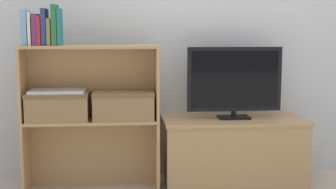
# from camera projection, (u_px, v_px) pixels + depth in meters

# --- Properties ---
(wall_back) EXTENTS (10.00, 0.05, 2.40)m
(wall_back) POSITION_uv_depth(u_px,v_px,m) (164.00, 15.00, 3.42)
(wall_back) COLOR silver
(wall_back) RESTS_ON ground_plane
(tv_stand) EXTENTS (1.00, 0.46, 0.47)m
(tv_stand) POSITION_uv_depth(u_px,v_px,m) (233.00, 150.00, 3.35)
(tv_stand) COLOR tan
(tv_stand) RESTS_ON ground_plane
(tv) EXTENTS (0.67, 0.14, 0.51)m
(tv) POSITION_uv_depth(u_px,v_px,m) (234.00, 81.00, 3.28)
(tv) COLOR black
(tv) RESTS_ON tv_stand
(bookshelf_lower_tier) EXTENTS (0.90, 0.27, 0.49)m
(bookshelf_lower_tier) POSITION_uv_depth(u_px,v_px,m) (93.00, 144.00, 3.22)
(bookshelf_lower_tier) COLOR tan
(bookshelf_lower_tier) RESTS_ON ground_plane
(bookshelf_upper_tier) EXTENTS (0.90, 0.27, 0.50)m
(bookshelf_upper_tier) POSITION_uv_depth(u_px,v_px,m) (91.00, 73.00, 3.15)
(bookshelf_upper_tier) COLOR tan
(bookshelf_upper_tier) RESTS_ON bookshelf_lower_tier
(book_skyblue) EXTENTS (0.04, 0.14, 0.23)m
(book_skyblue) POSITION_uv_depth(u_px,v_px,m) (26.00, 28.00, 2.99)
(book_skyblue) COLOR #709ECC
(book_skyblue) RESTS_ON bookshelf_upper_tier
(book_ivory) EXTENTS (0.02, 0.14, 0.21)m
(book_ivory) POSITION_uv_depth(u_px,v_px,m) (31.00, 29.00, 3.00)
(book_ivory) COLOR silver
(book_ivory) RESTS_ON bookshelf_upper_tier
(book_plum) EXTENTS (0.03, 0.13, 0.20)m
(book_plum) POSITION_uv_depth(u_px,v_px,m) (36.00, 30.00, 3.00)
(book_plum) COLOR #6B2D66
(book_plum) RESTS_ON bookshelf_upper_tier
(book_crimson) EXTENTS (0.02, 0.16, 0.19)m
(book_crimson) POSITION_uv_depth(u_px,v_px,m) (41.00, 31.00, 3.00)
(book_crimson) COLOR #B22328
(book_crimson) RESTS_ON bookshelf_upper_tier
(book_navy) EXTENTS (0.03, 0.16, 0.23)m
(book_navy) POSITION_uv_depth(u_px,v_px,m) (45.00, 27.00, 3.00)
(book_navy) COLOR navy
(book_navy) RESTS_ON bookshelf_upper_tier
(book_olive) EXTENTS (0.02, 0.16, 0.17)m
(book_olive) POSITION_uv_depth(u_px,v_px,m) (50.00, 32.00, 3.01)
(book_olive) COLOR olive
(book_olive) RESTS_ON bookshelf_upper_tier
(book_forest) EXTENTS (0.03, 0.16, 0.26)m
(book_forest) POSITION_uv_depth(u_px,v_px,m) (55.00, 25.00, 3.01)
(book_forest) COLOR #286638
(book_forest) RESTS_ON bookshelf_upper_tier
(book_teal) EXTENTS (0.02, 0.15, 0.24)m
(book_teal) POSITION_uv_depth(u_px,v_px,m) (60.00, 27.00, 3.01)
(book_teal) COLOR #1E7075
(book_teal) RESTS_ON bookshelf_upper_tier
(storage_basket_left) EXTENTS (0.41, 0.24, 0.19)m
(storage_basket_left) POSITION_uv_depth(u_px,v_px,m) (58.00, 105.00, 3.09)
(storage_basket_left) COLOR #937047
(storage_basket_left) RESTS_ON bookshelf_lower_tier
(storage_basket_right) EXTENTS (0.41, 0.24, 0.19)m
(storage_basket_right) POSITION_uv_depth(u_px,v_px,m) (124.00, 104.00, 3.13)
(storage_basket_right) COLOR #937047
(storage_basket_right) RESTS_ON bookshelf_lower_tier
(laptop) EXTENTS (0.36, 0.22, 0.02)m
(laptop) POSITION_uv_depth(u_px,v_px,m) (58.00, 91.00, 3.08)
(laptop) COLOR #BCBCC1
(laptop) RESTS_ON storage_basket_left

